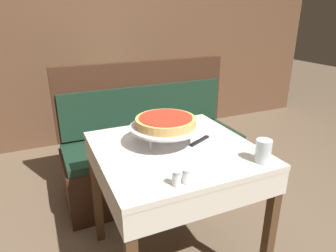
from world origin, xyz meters
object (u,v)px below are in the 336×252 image
at_px(pizza_pan_stand, 166,127).
at_px(pepper_shaker, 186,176).
at_px(booth_bench, 154,155).
at_px(dining_table_front, 175,163).
at_px(dining_table_rear, 120,92).
at_px(salt_shaker, 177,178).
at_px(deep_dish_pizza, 166,121).
at_px(condiment_caddy, 117,77).
at_px(pizza_server, 204,138).
at_px(water_glass_near, 263,151).

distance_m(pizza_pan_stand, pepper_shaker, 0.41).
bearing_deg(booth_bench, dining_table_front, -103.31).
relative_size(dining_table_rear, salt_shaker, 12.11).
bearing_deg(dining_table_rear, deep_dish_pizza, -96.81).
bearing_deg(deep_dish_pizza, pepper_shaker, -101.55).
bearing_deg(condiment_caddy, deep_dish_pizza, -95.82).
height_order(booth_bench, salt_shaker, booth_bench).
bearing_deg(booth_bench, condiment_caddy, 93.76).
bearing_deg(dining_table_front, dining_table_rear, 84.38).
height_order(pizza_pan_stand, condiment_caddy, condiment_caddy).
height_order(pizza_server, pepper_shaker, pepper_shaker).
bearing_deg(booth_bench, pizza_pan_stand, -106.22).
xyz_separation_m(deep_dish_pizza, pizza_server, (0.23, -0.03, -0.13)).
xyz_separation_m(dining_table_front, pizza_pan_stand, (-0.03, 0.05, 0.20)).
height_order(booth_bench, water_glass_near, booth_bench).
bearing_deg(water_glass_near, deep_dish_pizza, 132.43).
bearing_deg(dining_table_front, pizza_pan_stand, 117.86).
relative_size(booth_bench, pizza_server, 5.91).
xyz_separation_m(booth_bench, pizza_pan_stand, (-0.22, -0.76, 0.56)).
distance_m(salt_shaker, condiment_caddy, 2.03).
distance_m(pizza_server, condiment_caddy, 1.65).
bearing_deg(pepper_shaker, condiment_caddy, 83.04).
relative_size(deep_dish_pizza, salt_shaker, 5.03).
bearing_deg(pizza_server, condiment_caddy, 92.17).
bearing_deg(dining_table_front, pepper_shaker, -107.78).
xyz_separation_m(dining_table_rear, booth_bench, (0.03, -0.85, -0.35)).
bearing_deg(pizza_pan_stand, condiment_caddy, 84.18).
height_order(dining_table_rear, salt_shaker, salt_shaker).
relative_size(dining_table_front, condiment_caddy, 4.57).
bearing_deg(water_glass_near, pizza_server, 108.35).
height_order(dining_table_front, condiment_caddy, condiment_caddy).
distance_m(pizza_pan_stand, pizza_server, 0.25).
relative_size(dining_table_rear, deep_dish_pizza, 2.41).
relative_size(deep_dish_pizza, condiment_caddy, 1.79).
bearing_deg(water_glass_near, booth_bench, 96.10).
bearing_deg(pizza_server, dining_table_front, -172.13).
bearing_deg(condiment_caddy, salt_shaker, -98.20).
height_order(dining_table_rear, pepper_shaker, pepper_shaker).
bearing_deg(salt_shaker, dining_table_front, 65.71).
xyz_separation_m(deep_dish_pizza, water_glass_near, (0.34, -0.37, -0.07)).
relative_size(dining_table_front, dining_table_rear, 1.06).
bearing_deg(dining_table_rear, salt_shaker, -99.00).
distance_m(pizza_pan_stand, deep_dish_pizza, 0.03).
xyz_separation_m(dining_table_front, pepper_shaker, (-0.11, -0.34, 0.13)).
distance_m(dining_table_front, deep_dish_pizza, 0.24).
distance_m(pizza_server, water_glass_near, 0.37).
xyz_separation_m(dining_table_rear, deep_dish_pizza, (-0.19, -1.61, 0.25)).
bearing_deg(pizza_server, pizza_pan_stand, 173.30).
bearing_deg(deep_dish_pizza, dining_table_rear, 83.19).
height_order(booth_bench, pepper_shaker, booth_bench).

